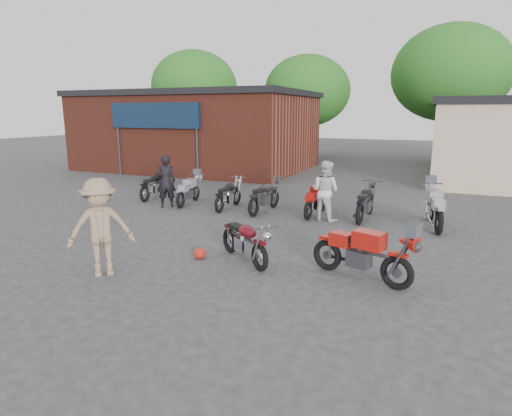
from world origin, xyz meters
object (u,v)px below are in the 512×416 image
at_px(sportbike, 363,250).
at_px(person_dark, 166,181).
at_px(helmet, 200,253).
at_px(row_bike_0, 155,183).
at_px(row_bike_5, 366,200).
at_px(person_tan, 101,228).
at_px(vintage_motorcycle, 245,238).
at_px(row_bike_4, 316,198).
at_px(row_bike_6, 435,206).
at_px(row_bike_3, 265,194).
at_px(row_bike_2, 229,193).
at_px(row_bike_1, 189,189).
at_px(person_light, 325,191).

relative_size(sportbike, person_dark, 1.15).
height_order(sportbike, helmet, sportbike).
xyz_separation_m(row_bike_0, row_bike_5, (7.76, -0.15, 0.03)).
bearing_deg(person_tan, row_bike_5, 14.37).
bearing_deg(row_bike_0, sportbike, -127.42).
height_order(vintage_motorcycle, row_bike_4, row_bike_4).
bearing_deg(row_bike_5, vintage_motorcycle, 162.85).
bearing_deg(row_bike_6, person_dark, 85.27).
distance_m(sportbike, row_bike_5, 4.97).
height_order(row_bike_0, row_bike_5, row_bike_5).
xyz_separation_m(vintage_motorcycle, row_bike_6, (3.69, 4.69, 0.08)).
bearing_deg(row_bike_3, row_bike_2, 96.24).
relative_size(vintage_motorcycle, row_bike_1, 1.02).
distance_m(person_tan, row_bike_5, 7.80).
relative_size(row_bike_1, row_bike_3, 0.91).
distance_m(row_bike_1, row_bike_6, 7.97).
bearing_deg(vintage_motorcycle, row_bike_3, 143.38).
height_order(person_light, person_tan, person_tan).
xyz_separation_m(row_bike_0, row_bike_3, (4.61, -0.45, 0.02)).
height_order(helmet, person_light, person_light).
relative_size(person_dark, row_bike_5, 0.88).
bearing_deg(sportbike, person_dark, 170.02).
bearing_deg(row_bike_0, person_dark, -137.61).
bearing_deg(row_bike_0, row_bike_5, -97.66).
relative_size(vintage_motorcycle, person_dark, 1.04).
distance_m(helmet, person_tan, 2.19).
bearing_deg(person_light, row_bike_6, -156.06).
bearing_deg(row_bike_1, row_bike_0, 68.72).
bearing_deg(row_bike_0, row_bike_2, -104.73).
bearing_deg(person_dark, row_bike_6, 149.17).
distance_m(row_bike_2, row_bike_3, 1.29).
distance_m(vintage_motorcycle, row_bike_5, 5.19).
bearing_deg(row_bike_2, row_bike_0, 80.41).
height_order(helmet, row_bike_4, row_bike_4).
xyz_separation_m(row_bike_1, row_bike_6, (7.97, 0.05, 0.09)).
xyz_separation_m(row_bike_0, row_bike_2, (3.32, -0.48, -0.03)).
bearing_deg(row_bike_0, person_light, -103.24).
relative_size(person_dark, row_bike_4, 0.95).
bearing_deg(helmet, sportbike, 2.75).
bearing_deg(row_bike_4, person_dark, 103.19).
bearing_deg(helmet, person_tan, -129.08).
bearing_deg(person_tan, row_bike_1, 63.03).
distance_m(vintage_motorcycle, row_bike_6, 5.97).
bearing_deg(row_bike_2, person_dark, 105.74).
relative_size(vintage_motorcycle, person_tan, 0.95).
distance_m(vintage_motorcycle, person_light, 4.31).
height_order(person_light, row_bike_4, person_light).
height_order(vintage_motorcycle, row_bike_1, vintage_motorcycle).
bearing_deg(row_bike_4, sportbike, -151.83).
bearing_deg(row_bike_3, row_bike_5, -79.80).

